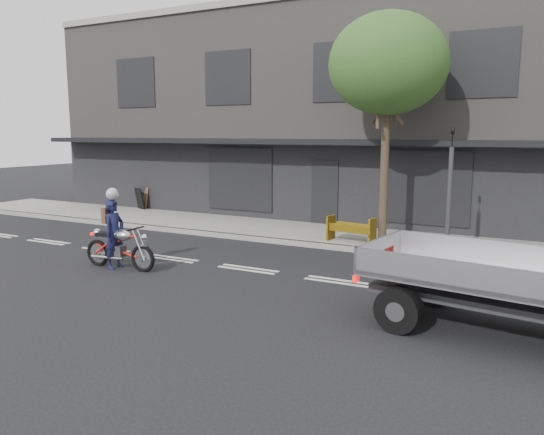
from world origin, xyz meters
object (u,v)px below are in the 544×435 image
at_px(sandwich_board, 139,199).
at_px(rider, 114,234).
at_px(street_tree, 388,65).
at_px(traffic_light_pole, 449,199).
at_px(motorcycle, 119,246).
at_px(construction_barrier, 349,230).

bearing_deg(sandwich_board, rider, -28.79).
height_order(street_tree, traffic_light_pole, street_tree).
distance_m(street_tree, motorcycle, 8.93).
bearing_deg(sandwich_board, street_tree, 14.10).
distance_m(street_tree, sandwich_board, 12.08).
bearing_deg(construction_barrier, motorcycle, -130.83).
relative_size(traffic_light_pole, rider, 2.02).
xyz_separation_m(street_tree, construction_barrier, (-0.81, -0.67, -4.74)).
height_order(traffic_light_pole, rider, traffic_light_pole).
bearing_deg(street_tree, motorcycle, -132.16).
height_order(construction_barrier, sandwich_board, sandwich_board).
bearing_deg(traffic_light_pole, motorcycle, -146.07).
distance_m(street_tree, rider, 8.86).
bearing_deg(motorcycle, construction_barrier, 46.76).
bearing_deg(construction_barrier, rider, -131.82).
xyz_separation_m(rider, sandwich_board, (-5.76, 7.42, -0.26)).
xyz_separation_m(traffic_light_pole, rider, (-7.24, -4.77, -0.78)).
bearing_deg(rider, motorcycle, -92.39).
bearing_deg(rider, street_tree, -45.40).
distance_m(street_tree, construction_barrier, 4.85).
bearing_deg(motorcycle, traffic_light_pole, 31.53).
bearing_deg(traffic_light_pole, construction_barrier, 176.42).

